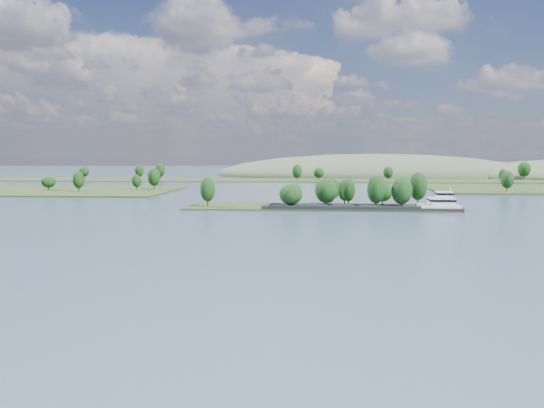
{
  "coord_description": "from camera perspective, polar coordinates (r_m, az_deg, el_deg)",
  "views": [
    {
      "loc": [
        1.6,
        -32.45,
        21.28
      ],
      "look_at": [
        -11.75,
        130.0,
        6.0
      ],
      "focal_mm": 35.0,
      "sensor_mm": 36.0,
      "label": 1
    }
  ],
  "objects": [
    {
      "name": "cargo_barge",
      "position": [
        204.64,
        10.99,
        -0.35
      ],
      "size": [
        75.02,
        9.82,
        10.13
      ],
      "color": "black",
      "rests_on": "ground"
    },
    {
      "name": "tree_island",
      "position": [
        212.03,
        6.51,
        0.7
      ],
      "size": [
        100.0,
        31.18,
        14.93
      ],
      "color": "#223216",
      "rests_on": "ground"
    },
    {
      "name": "ground",
      "position": [
        153.93,
        4.06,
        -2.6
      ],
      "size": [
        1800.0,
        1800.0,
        0.0
      ],
      "primitive_type": "plane",
      "color": "#3D506A",
      "rests_on": "ground"
    },
    {
      "name": "hill_west",
      "position": [
        536.06,
        10.96,
        2.98
      ],
      "size": [
        320.0,
        160.0,
        44.0
      ],
      "primitive_type": "ellipsoid",
      "color": "#3A4831",
      "rests_on": "ground"
    },
    {
      "name": "back_shoreline",
      "position": [
        432.79,
        5.56,
        2.61
      ],
      "size": [
        900.0,
        60.0,
        16.06
      ],
      "color": "#223216",
      "rests_on": "ground"
    }
  ]
}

